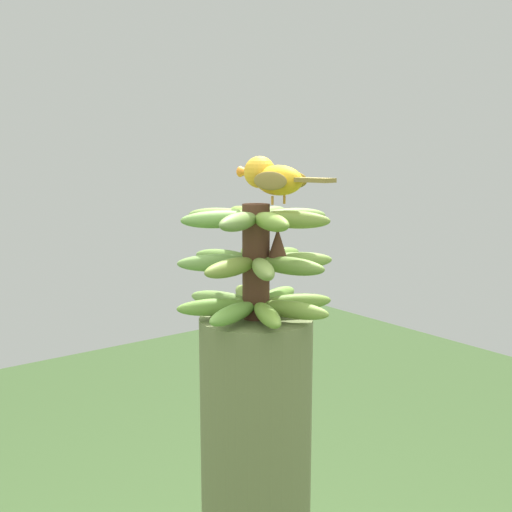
# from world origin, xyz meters

# --- Properties ---
(banana_bunch) EXTENTS (0.30, 0.30, 0.23)m
(banana_bunch) POSITION_xyz_m (0.00, 0.00, 1.46)
(banana_bunch) COLOR #4C2D1E
(banana_bunch) RESTS_ON banana_tree
(perched_bird) EXTENTS (0.23, 0.08, 0.09)m
(perched_bird) POSITION_xyz_m (0.02, 0.03, 1.62)
(perched_bird) COLOR #C68933
(perched_bird) RESTS_ON banana_bunch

